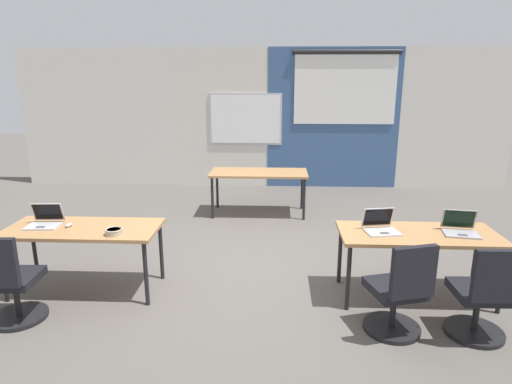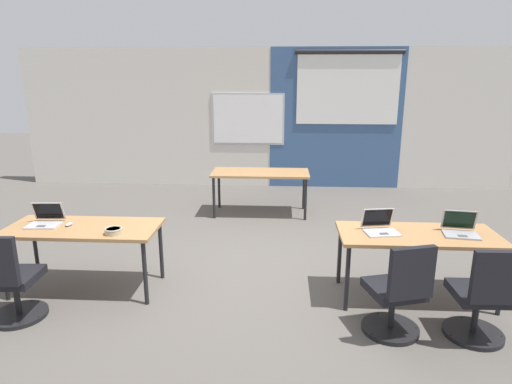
# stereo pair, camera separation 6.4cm
# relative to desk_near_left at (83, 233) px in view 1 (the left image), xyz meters

# --- Properties ---
(ground_plane) EXTENTS (24.00, 24.00, 0.00)m
(ground_plane) POSITION_rel_desk_near_left_xyz_m (1.75, 0.60, -0.66)
(ground_plane) COLOR #56514C
(back_wall_assembly) EXTENTS (10.00, 0.27, 2.80)m
(back_wall_assembly) POSITION_rel_desk_near_left_xyz_m (1.79, 4.80, 0.75)
(back_wall_assembly) COLOR silver
(back_wall_assembly) RESTS_ON ground
(desk_near_left) EXTENTS (1.60, 0.70, 0.72)m
(desk_near_left) POSITION_rel_desk_near_left_xyz_m (0.00, 0.00, 0.00)
(desk_near_left) COLOR #A37547
(desk_near_left) RESTS_ON ground
(desk_near_right) EXTENTS (1.60, 0.70, 0.72)m
(desk_near_right) POSITION_rel_desk_near_left_xyz_m (3.50, 0.00, 0.00)
(desk_near_right) COLOR #A37547
(desk_near_right) RESTS_ON ground
(desk_far_center) EXTENTS (1.60, 0.70, 0.72)m
(desk_far_center) POSITION_rel_desk_near_left_xyz_m (1.75, 2.80, 0.00)
(desk_far_center) COLOR #A37547
(desk_far_center) RESTS_ON ground
(laptop_near_left_end) EXTENTS (0.35, 0.33, 0.23)m
(laptop_near_left_end) POSITION_rel_desk_near_left_xyz_m (-0.43, 0.04, 0.11)
(laptop_near_left_end) COLOR #B7B7BC
(laptop_near_left_end) RESTS_ON desk_near_left
(mouse_near_left_end) EXTENTS (0.07, 0.11, 0.03)m
(mouse_near_left_end) POSITION_rel_desk_near_left_xyz_m (-0.16, 0.02, 0.08)
(mouse_near_left_end) COLOR #B2B2B7
(mouse_near_left_end) RESTS_ON desk_near_left
(chair_near_left_end) EXTENTS (0.52, 0.55, 0.92)m
(chair_near_left_end) POSITION_rel_desk_near_left_xyz_m (-0.42, -0.69, -0.28)
(chair_near_left_end) COLOR black
(chair_near_left_end) RESTS_ON ground
(laptop_near_right_end) EXTENTS (0.37, 0.34, 0.23)m
(laptop_near_right_end) POSITION_rel_desk_near_left_xyz_m (3.91, 0.00, 0.11)
(laptop_near_right_end) COLOR #9E9EA3
(laptop_near_right_end) RESTS_ON desk_near_right
(chair_near_right_end) EXTENTS (0.52, 0.54, 0.92)m
(chair_near_right_end) POSITION_rel_desk_near_left_xyz_m (3.85, -0.75, -0.28)
(chair_near_right_end) COLOR black
(chair_near_right_end) RESTS_ON ground
(laptop_near_right_inner) EXTENTS (0.38, 0.35, 0.23)m
(laptop_near_right_inner) POSITION_rel_desk_near_left_xyz_m (3.12, 0.02, 0.11)
(laptop_near_right_inner) COLOR silver
(laptop_near_right_inner) RESTS_ON desk_near_right
(chair_near_right_inner) EXTENTS (0.54, 0.60, 0.92)m
(chair_near_right_inner) POSITION_rel_desk_near_left_xyz_m (3.14, -0.71, -0.28)
(chair_near_right_inner) COLOR black
(chair_near_right_inner) RESTS_ON ground
(snack_bowl) EXTENTS (0.18, 0.18, 0.06)m
(snack_bowl) POSITION_rel_desk_near_left_xyz_m (0.41, -0.20, 0.10)
(snack_bowl) COLOR tan
(snack_bowl) RESTS_ON desk_near_left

